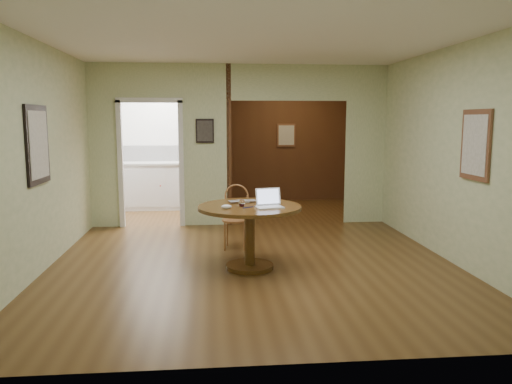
{
  "coord_description": "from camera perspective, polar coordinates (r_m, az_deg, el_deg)",
  "views": [
    {
      "loc": [
        -0.52,
        -5.91,
        1.78
      ],
      "look_at": [
        0.01,
        -0.2,
        0.95
      ],
      "focal_mm": 35.0,
      "sensor_mm": 36.0,
      "label": 1
    }
  ],
  "objects": [
    {
      "name": "floor",
      "position": [
        6.19,
        -0.25,
        -8.47
      ],
      "size": [
        5.0,
        5.0,
        0.0
      ],
      "primitive_type": "plane",
      "color": "#4D3116",
      "rests_on": "ground"
    },
    {
      "name": "room_shell",
      "position": [
        9.02,
        -4.96,
        5.07
      ],
      "size": [
        5.2,
        7.5,
        5.0
      ],
      "color": "white",
      "rests_on": "ground"
    },
    {
      "name": "dining_table",
      "position": [
        5.97,
        -0.74,
        -3.46
      ],
      "size": [
        1.23,
        1.23,
        0.77
      ],
      "rotation": [
        0.0,
        0.0,
        0.09
      ],
      "color": "brown",
      "rests_on": "ground"
    },
    {
      "name": "chair",
      "position": [
        6.97,
        -2.3,
        -2.4
      ],
      "size": [
        0.43,
        0.43,
        0.89
      ],
      "rotation": [
        0.0,
        0.0,
        -0.16
      ],
      "color": "#A06639",
      "rests_on": "ground"
    },
    {
      "name": "open_laptop",
      "position": [
        5.84,
        1.47,
        -1.13
      ],
      "size": [
        0.35,
        0.33,
        0.22
      ],
      "rotation": [
        0.0,
        0.0,
        0.24
      ],
      "color": "white",
      "rests_on": "dining_table"
    },
    {
      "name": "closed_laptop",
      "position": [
        6.11,
        -1.41,
        -1.15
      ],
      "size": [
        0.38,
        0.29,
        0.03
      ],
      "primitive_type": "imported",
      "rotation": [
        0.0,
        0.0,
        0.22
      ],
      "color": "silver",
      "rests_on": "dining_table"
    },
    {
      "name": "mouse",
      "position": [
        5.72,
        -3.4,
        -1.69
      ],
      "size": [
        0.13,
        0.08,
        0.05
      ],
      "primitive_type": "ellipsoid",
      "rotation": [
        0.0,
        0.0,
        0.1
      ],
      "color": "white",
      "rests_on": "dining_table"
    },
    {
      "name": "wine_glass",
      "position": [
        5.86,
        -1.62,
        -1.25
      ],
      "size": [
        0.08,
        0.08,
        0.09
      ],
      "primitive_type": null,
      "color": "white",
      "rests_on": "dining_table"
    },
    {
      "name": "pen",
      "position": [
        5.79,
        -0.92,
        -1.77
      ],
      "size": [
        0.13,
        0.09,
        0.01
      ],
      "primitive_type": "cylinder",
      "rotation": [
        0.0,
        1.57,
        0.57
      ],
      "color": "#0C1758",
      "rests_on": "dining_table"
    },
    {
      "name": "kitchen_cabinet",
      "position": [
        10.23,
        -9.88,
        0.76
      ],
      "size": [
        2.06,
        0.6,
        0.94
      ],
      "color": "white",
      "rests_on": "ground"
    },
    {
      "name": "grocery_bag",
      "position": [
        10.13,
        -5.89,
        4.4
      ],
      "size": [
        0.43,
        0.4,
        0.34
      ],
      "primitive_type": "ellipsoid",
      "rotation": [
        0.0,
        0.0,
        0.38
      ],
      "color": "beige",
      "rests_on": "kitchen_cabinet"
    }
  ]
}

